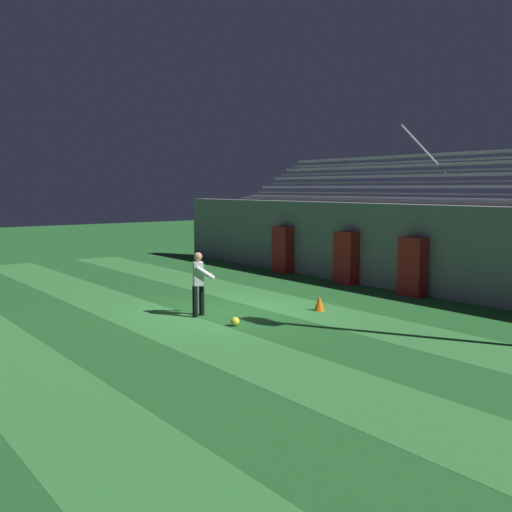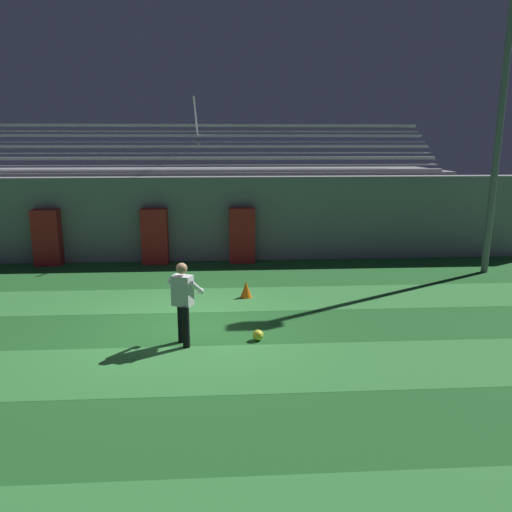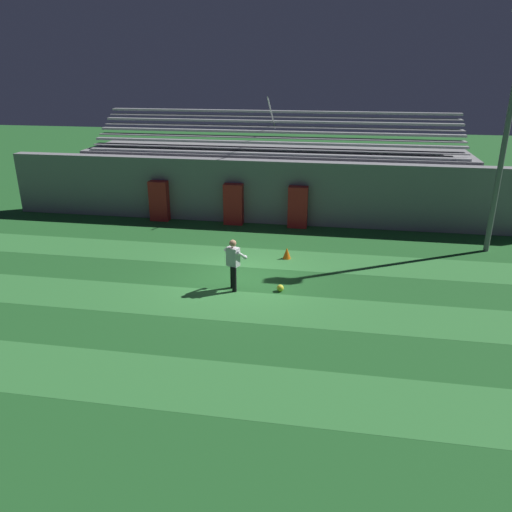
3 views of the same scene
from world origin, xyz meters
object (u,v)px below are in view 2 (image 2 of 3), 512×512
Objects in this scene: floodlight_pole at (504,86)px; goalkeeper at (183,298)px; padding_pillar_gate_right at (242,235)px; soccer_ball at (258,335)px; traffic_cone at (246,289)px; padding_pillar_gate_left at (155,236)px; padding_pillar_far_left at (47,238)px.

floodlight_pole reaches higher than goalkeeper.
padding_pillar_gate_right is 6.79m from soccer_ball.
soccer_ball is (1.47, 0.11, -0.84)m from goalkeeper.
floodlight_pole is at bearing -13.36° from padding_pillar_gate_right.
padding_pillar_gate_right reaches higher than traffic_cone.
padding_pillar_gate_right reaches higher than goalkeeper.
traffic_cone is at bearing -90.48° from padding_pillar_gate_right.
padding_pillar_gate_left reaches higher than traffic_cone.
padding_pillar_gate_right is 8.89m from floodlight_pole.
padding_pillar_far_left is (-3.45, 0.00, 0.00)m from padding_pillar_gate_left.
padding_pillar_gate_left is at bearing 170.27° from floodlight_pole.
traffic_cone is at bearing -53.88° from padding_pillar_gate_left.
traffic_cone is at bearing 92.32° from soccer_ball.
padding_pillar_far_left is at bearing 180.00° from padding_pillar_gate_right.
padding_pillar_gate_left is at bearing 180.00° from padding_pillar_gate_right.
soccer_ball is at bearing -145.85° from floodlight_pole.
padding_pillar_gate_right is at bearing 78.55° from goalkeeper.
goalkeeper reaches higher than traffic_cone.
padding_pillar_far_left is 9.32m from soccer_ball.
floodlight_pole is 5.25× the size of goalkeeper.
goalkeeper is at bearing -175.85° from soccer_ball.
soccer_ball is at bearing -89.28° from padding_pillar_gate_right.
floodlight_pole is 11.13m from goalkeeper.
padding_pillar_far_left is 0.21× the size of floodlight_pole.
soccer_ball is (2.94, -6.74, -0.80)m from padding_pillar_gate_left.
floodlight_pole is (7.43, -1.76, 4.57)m from padding_pillar_gate_right.
soccer_ball is 0.52× the size of traffic_cone.
padding_pillar_gate_right is 1.00× the size of padding_pillar_far_left.
goalkeeper is 3.36m from traffic_cone.
goalkeeper is at bearing -54.33° from padding_pillar_far_left.
padding_pillar_gate_right is 6.99m from goalkeeper.
traffic_cone is (-7.46, -2.10, -5.26)m from floodlight_pole.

